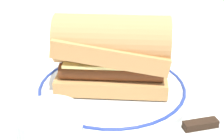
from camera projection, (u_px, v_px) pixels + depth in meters
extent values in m
plane|color=silver|center=(122.00, 101.00, 0.57)|extent=(1.50, 1.50, 0.00)
cylinder|color=white|center=(112.00, 89.00, 0.60)|extent=(0.29, 0.29, 0.01)
torus|color=navy|center=(112.00, 86.00, 0.59)|extent=(0.27, 0.27, 0.01)
cube|color=tan|center=(112.00, 78.00, 0.59)|extent=(0.20, 0.11, 0.03)
cylinder|color=#603017|center=(111.00, 73.00, 0.55)|extent=(0.18, 0.03, 0.03)
cylinder|color=maroon|center=(112.00, 65.00, 0.57)|extent=(0.18, 0.03, 0.03)
cylinder|color=brown|center=(113.00, 58.00, 0.60)|extent=(0.18, 0.03, 0.03)
cube|color=#EAD67A|center=(112.00, 57.00, 0.57)|extent=(0.16, 0.10, 0.01)
cube|color=tan|center=(112.00, 48.00, 0.56)|extent=(0.20, 0.11, 0.06)
cylinder|color=tan|center=(112.00, 39.00, 0.55)|extent=(0.20, 0.09, 0.08)
cylinder|color=white|center=(90.00, 34.00, 0.80)|extent=(0.03, 0.03, 0.05)
sphere|color=silver|center=(89.00, 21.00, 0.78)|extent=(0.03, 0.03, 0.03)
cube|color=black|center=(200.00, 124.00, 0.50)|extent=(0.06, 0.03, 0.01)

